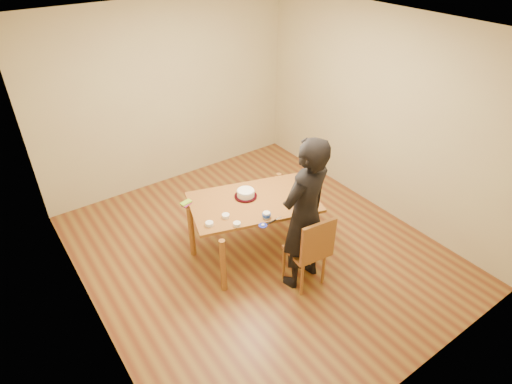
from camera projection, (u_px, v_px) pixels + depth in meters
room_shell at (241, 145)px, 4.93m from camera, size 4.00×4.50×2.70m
dining_table at (254, 202)px, 5.05m from camera, size 1.67×1.27×0.04m
dining_chair at (305, 251)px, 4.75m from camera, size 0.42×0.42×0.04m
cake_plate at (246, 196)px, 5.10m from camera, size 0.27×0.27×0.02m
cake at (246, 193)px, 5.08m from camera, size 0.21×0.21×0.07m
frosting_dome at (246, 190)px, 5.06m from camera, size 0.20×0.20×0.03m
frosting_tub at (267, 215)px, 4.75m from camera, size 0.08×0.08×0.07m
frosting_lid at (263, 225)px, 4.64m from camera, size 0.10×0.10×0.01m
frosting_dollop at (263, 225)px, 4.63m from camera, size 0.04×0.04×0.02m
ramekin_green at (237, 224)px, 4.63m from camera, size 0.08×0.08×0.04m
ramekin_yellow at (226, 216)px, 4.76m from camera, size 0.08×0.08×0.04m
ramekin_multi at (209, 224)px, 4.64m from camera, size 0.09×0.09×0.04m
candy_box_pink at (187, 204)px, 4.97m from camera, size 0.14×0.11×0.02m
candy_box_green at (186, 203)px, 4.96m from camera, size 0.15×0.09×0.02m
spatula at (271, 222)px, 4.69m from camera, size 0.15×0.03×0.01m
person at (305, 215)px, 4.53m from camera, size 0.73×0.55×1.82m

